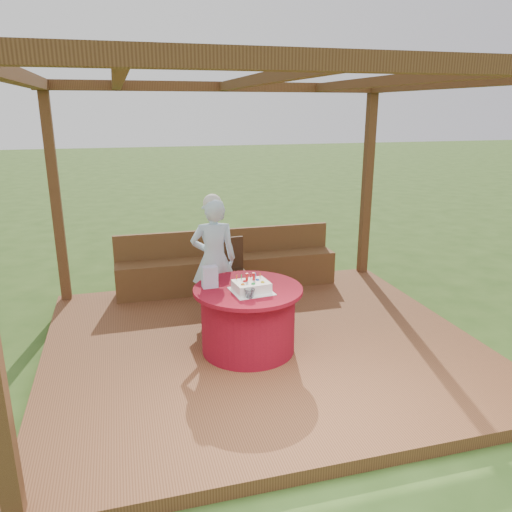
{
  "coord_description": "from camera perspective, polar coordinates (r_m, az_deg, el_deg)",
  "views": [
    {
      "loc": [
        -1.36,
        -4.68,
        2.53
      ],
      "look_at": [
        0.0,
        0.25,
        1.0
      ],
      "focal_mm": 35.0,
      "sensor_mm": 36.0,
      "label": 1
    }
  ],
  "objects": [
    {
      "name": "deck",
      "position": [
        5.46,
        0.71,
        -10.22
      ],
      "size": [
        4.5,
        4.0,
        0.12
      ],
      "primitive_type": "cube",
      "color": "brown",
      "rests_on": "ground"
    },
    {
      "name": "bench",
      "position": [
        6.88,
        -3.25,
        -1.54
      ],
      "size": [
        3.0,
        0.42,
        0.8
      ],
      "color": "brown",
      "rests_on": "deck"
    },
    {
      "name": "elderly_woman",
      "position": [
        5.78,
        -4.85,
        -0.2
      ],
      "size": [
        0.55,
        0.39,
        1.48
      ],
      "color": "#ABDEFF",
      "rests_on": "deck"
    },
    {
      "name": "pergola",
      "position": [
        4.88,
        0.81,
        15.21
      ],
      "size": [
        4.5,
        4.0,
        2.72
      ],
      "color": "brown",
      "rests_on": "deck"
    },
    {
      "name": "gift_bag",
      "position": [
        4.98,
        -5.31,
        -2.39
      ],
      "size": [
        0.15,
        0.1,
        0.22
      ],
      "primitive_type": "cube",
      "rotation": [
        0.0,
        0.0,
        0.03
      ],
      "color": "#EA97C8",
      "rests_on": "table"
    },
    {
      "name": "table",
      "position": [
        5.11,
        -0.91,
        -7.16
      ],
      "size": [
        1.1,
        1.1,
        0.68
      ],
      "color": "maroon",
      "rests_on": "deck"
    },
    {
      "name": "birthday_cake",
      "position": [
        4.87,
        -0.53,
        -3.49
      ],
      "size": [
        0.42,
        0.42,
        0.18
      ],
      "color": "white",
      "rests_on": "table"
    },
    {
      "name": "chair",
      "position": [
        6.28,
        -2.96,
        -1.5
      ],
      "size": [
        0.41,
        0.41,
        0.84
      ],
      "color": "#382112",
      "rests_on": "deck"
    },
    {
      "name": "drinking_glass",
      "position": [
        4.7,
        -0.74,
        -4.31
      ],
      "size": [
        0.13,
        0.13,
        0.09
      ],
      "primitive_type": "imported",
      "rotation": [
        0.0,
        0.0,
        -0.36
      ],
      "color": "white",
      "rests_on": "table"
    },
    {
      "name": "ground",
      "position": [
        5.49,
        0.71,
        -10.78
      ],
      "size": [
        60.0,
        60.0,
        0.0
      ],
      "primitive_type": "plane",
      "color": "#2F4F1A",
      "rests_on": "ground"
    }
  ]
}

